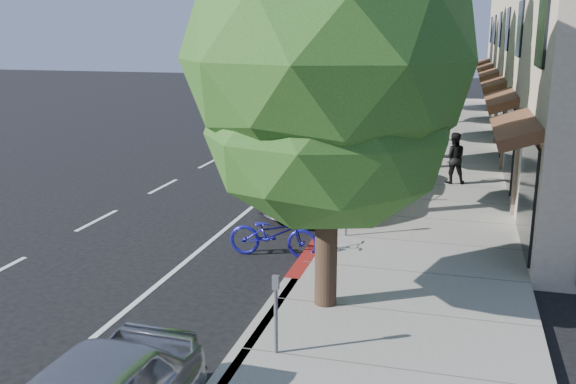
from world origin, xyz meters
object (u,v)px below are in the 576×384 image
(street_tree_5, at_px, (429,35))
(silver_suv, at_px, (332,172))
(street_tree_1, at_px, (378,26))
(street_tree_0, at_px, (329,65))
(street_tree_2, at_px, (400,39))
(street_tree_4, at_px, (423,34))
(dark_suv_far, at_px, (399,103))
(bicycle, at_px, (273,234))
(white_pickup, at_px, (388,112))
(dark_sedan, at_px, (346,140))
(cyclist, at_px, (305,195))
(street_tree_3, at_px, (414,33))
(pedestrian, at_px, (453,158))

(street_tree_5, relative_size, silver_suv, 1.17)
(street_tree_1, bearing_deg, street_tree_0, -90.00)
(street_tree_2, relative_size, street_tree_4, 1.01)
(street_tree_0, height_order, street_tree_5, street_tree_5)
(street_tree_1, relative_size, dark_suv_far, 1.57)
(street_tree_0, relative_size, street_tree_4, 0.96)
(bicycle, distance_m, silver_suv, 4.98)
(street_tree_4, bearing_deg, dark_suv_far, 112.24)
(street_tree_4, bearing_deg, white_pickup, -146.61)
(street_tree_0, bearing_deg, dark_suv_far, 92.92)
(dark_sedan, relative_size, white_pickup, 0.77)
(cyclist, bearing_deg, white_pickup, 11.73)
(dark_sedan, distance_m, white_pickup, 8.62)
(white_pickup, bearing_deg, bicycle, -83.72)
(street_tree_2, bearing_deg, street_tree_1, -90.00)
(street_tree_5, distance_m, bicycle, 27.82)
(street_tree_2, height_order, street_tree_3, street_tree_3)
(cyclist, relative_size, bicycle, 0.82)
(street_tree_4, relative_size, pedestrian, 4.62)
(dark_sedan, height_order, dark_suv_far, dark_suv_far)
(bicycle, distance_m, dark_suv_far, 24.88)
(street_tree_0, height_order, street_tree_4, street_tree_4)
(street_tree_2, xyz_separation_m, dark_sedan, (-2.22, 2.41, -3.95))
(street_tree_3, relative_size, pedestrian, 4.82)
(street_tree_1, distance_m, cyclist, 4.63)
(street_tree_1, distance_m, silver_suv, 4.63)
(street_tree_0, distance_m, pedestrian, 11.06)
(street_tree_3, height_order, street_tree_5, street_tree_3)
(cyclist, xyz_separation_m, silver_suv, (0.20, 2.50, 0.08))
(street_tree_0, bearing_deg, pedestrian, 79.01)
(street_tree_4, bearing_deg, pedestrian, -81.65)
(silver_suv, xyz_separation_m, pedestrian, (3.41, 2.83, 0.06))
(street_tree_0, xyz_separation_m, street_tree_2, (0.00, 12.00, 0.28))
(bicycle, bearing_deg, dark_suv_far, -3.70)
(dark_sedan, bearing_deg, street_tree_1, -75.55)
(dark_suv_far, bearing_deg, cyclist, -95.76)
(street_tree_1, xyz_separation_m, dark_sedan, (-2.22, 8.41, -4.33))
(street_tree_2, distance_m, street_tree_4, 12.00)
(street_tree_2, relative_size, dark_suv_far, 1.52)
(street_tree_3, distance_m, street_tree_4, 6.00)
(dark_sedan, bearing_deg, silver_suv, -83.59)
(street_tree_1, height_order, bicycle, street_tree_1)
(street_tree_2, bearing_deg, white_pickup, 97.85)
(street_tree_2, distance_m, street_tree_5, 18.00)
(street_tree_1, distance_m, bicycle, 5.95)
(street_tree_0, distance_m, street_tree_5, 30.00)
(street_tree_1, height_order, silver_suv, street_tree_1)
(street_tree_3, xyz_separation_m, pedestrian, (2.01, -7.67, -3.88))
(bicycle, bearing_deg, street_tree_0, -148.73)
(street_tree_2, relative_size, bicycle, 3.80)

